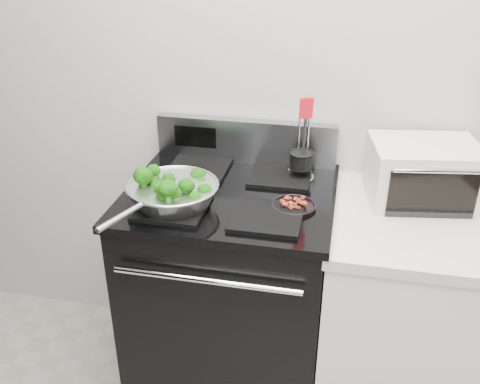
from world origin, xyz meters
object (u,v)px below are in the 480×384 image
(gas_range, at_px, (231,290))
(bacon_plate, at_px, (294,203))
(toaster_oven, at_px, (423,172))
(skillet, at_px, (173,192))
(utensil_holder, at_px, (301,164))

(gas_range, xyz_separation_m, bacon_plate, (0.25, -0.08, 0.48))
(bacon_plate, bearing_deg, toaster_oven, 26.24)
(skillet, xyz_separation_m, toaster_oven, (0.88, 0.30, 0.03))
(skillet, distance_m, bacon_plate, 0.43)
(skillet, bearing_deg, utensil_holder, 58.42)
(bacon_plate, bearing_deg, utensil_holder, 90.72)
(toaster_oven, bearing_deg, gas_range, -177.06)
(bacon_plate, distance_m, toaster_oven, 0.51)
(gas_range, relative_size, toaster_oven, 2.66)
(skillet, distance_m, utensil_holder, 0.53)
(gas_range, height_order, bacon_plate, gas_range)
(gas_range, relative_size, skillet, 2.23)
(bacon_plate, height_order, toaster_oven, toaster_oven)
(gas_range, height_order, utensil_holder, utensil_holder)
(skillet, height_order, bacon_plate, skillet)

